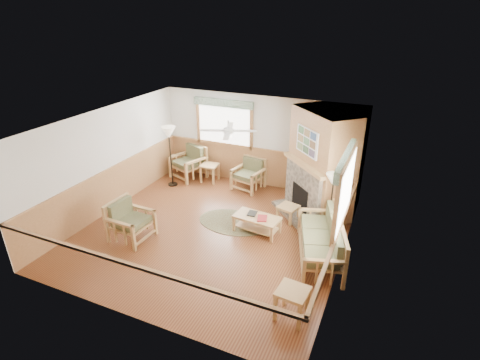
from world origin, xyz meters
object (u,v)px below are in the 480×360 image
at_px(footstool, 288,213).
at_px(floor_lamp_right, 331,205).
at_px(sofa, 320,239).
at_px(armchair_left, 131,221).
at_px(end_table_sofa, 292,304).
at_px(end_table_chairs, 210,173).
at_px(armchair_back_right, 248,175).
at_px(coffee_table, 257,224).
at_px(armchair_back_left, 188,162).
at_px(floor_lamp_left, 171,157).

bearing_deg(footstool, floor_lamp_right, -14.18).
xyz_separation_m(sofa, armchair_left, (-4.14, -1.00, 0.00)).
height_order(sofa, armchair_left, same).
xyz_separation_m(armchair_left, footstool, (3.07, 2.25, -0.27)).
bearing_deg(end_table_sofa, end_table_chairs, 131.59).
relative_size(armchair_back_right, end_table_chairs, 1.61).
bearing_deg(armchair_back_right, coffee_table, -51.78).
distance_m(armchair_back_right, armchair_left, 3.83).
xyz_separation_m(armchair_back_left, floor_lamp_left, (-0.16, -0.69, 0.42)).
bearing_deg(footstool, armchair_left, -143.73).
distance_m(sofa, end_table_sofa, 1.89).
xyz_separation_m(sofa, armchair_back_right, (-2.69, 2.55, -0.02)).
relative_size(sofa, floor_lamp_left, 1.10).
distance_m(armchair_back_right, footstool, 2.09).
relative_size(armchair_back_left, floor_lamp_right, 0.64).
height_order(armchair_left, end_table_sofa, armchair_left).
relative_size(coffee_table, floor_lamp_right, 0.68).
distance_m(armchair_left, floor_lamp_right, 4.60).
bearing_deg(armchair_left, floor_lamp_right, -62.31).
relative_size(end_table_chairs, end_table_sofa, 0.96).
relative_size(armchair_left, footstool, 2.03).
height_order(armchair_back_left, floor_lamp_right, floor_lamp_right).
bearing_deg(floor_lamp_left, armchair_back_left, 77.25).
relative_size(armchair_back_left, coffee_table, 0.94).
distance_m(end_table_chairs, floor_lamp_right, 4.31).
height_order(sofa, armchair_back_right, sofa).
height_order(armchair_back_right, coffee_table, armchair_back_right).
xyz_separation_m(armchair_back_right, footstool, (1.62, -1.30, -0.25)).
relative_size(sofa, armchair_back_left, 2.01).
height_order(armchair_back_right, armchair_left, armchair_left).
bearing_deg(end_table_chairs, footstool, -24.05).
bearing_deg(armchair_left, coffee_table, -59.06).
height_order(sofa, footstool, sofa).
bearing_deg(sofa, end_table_chairs, -140.35).
distance_m(armchair_back_left, footstool, 3.90).
height_order(end_table_chairs, end_table_sofa, end_table_sofa).
distance_m(footstool, floor_lamp_right, 1.25).
height_order(footstool, floor_lamp_left, floor_lamp_left).
xyz_separation_m(footstool, floor_lamp_right, (1.07, -0.27, 0.59)).
bearing_deg(coffee_table, sofa, -8.24).
bearing_deg(sofa, floor_lamp_right, 162.26).
bearing_deg(coffee_table, armchair_back_right, 123.38).
bearing_deg(end_table_sofa, sofa, 88.59).
xyz_separation_m(end_table_chairs, footstool, (2.91, -1.30, -0.08)).
relative_size(sofa, coffee_table, 1.88).
bearing_deg(footstool, floor_lamp_left, 171.00).
height_order(armchair_left, coffee_table, armchair_left).
xyz_separation_m(armchair_left, floor_lamp_right, (4.14, 1.98, 0.32)).
distance_m(armchair_back_left, floor_lamp_left, 0.82).
bearing_deg(end_table_chairs, coffee_table, -41.84).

